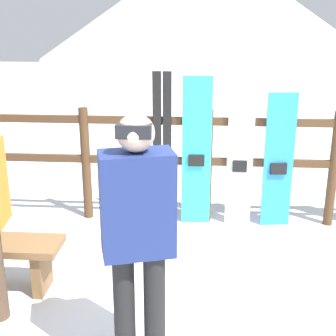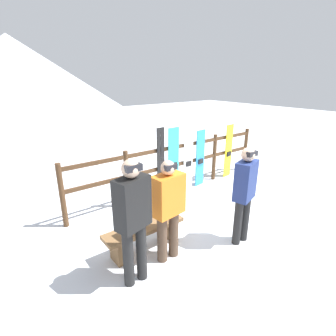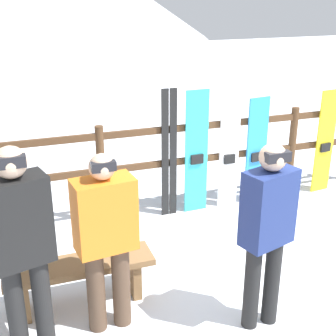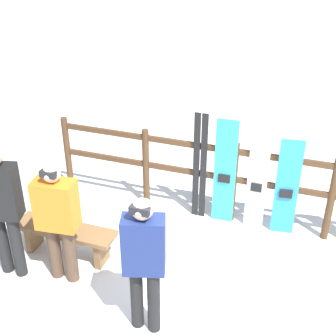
% 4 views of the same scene
% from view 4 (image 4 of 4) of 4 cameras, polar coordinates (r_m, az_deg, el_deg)
% --- Properties ---
extents(ground_plane, '(40.00, 40.00, 0.00)m').
position_cam_4_polar(ground_plane, '(5.63, 3.47, -16.22)').
color(ground_plane, white).
extents(fence, '(5.38, 0.10, 1.24)m').
position_cam_4_polar(fence, '(6.58, 8.02, -0.97)').
color(fence, '#4C331E').
rests_on(fence, ground).
extents(bench, '(1.34, 0.36, 0.43)m').
position_cam_4_polar(bench, '(6.21, -12.34, -7.97)').
color(bench, brown).
rests_on(bench, ground).
extents(person_orange, '(0.51, 0.32, 1.58)m').
position_cam_4_polar(person_orange, '(5.54, -13.32, -5.83)').
color(person_orange, '#4C3828').
rests_on(person_orange, ground).
extents(person_navy, '(0.47, 0.34, 1.65)m').
position_cam_4_polar(person_navy, '(4.74, -2.96, -10.87)').
color(person_navy, black).
rests_on(person_navy, ground).
extents(person_black, '(0.49, 0.35, 1.75)m').
position_cam_4_polar(person_black, '(5.74, -19.64, -4.13)').
color(person_black, black).
rests_on(person_black, ground).
extents(ski_pair_black, '(0.20, 0.02, 1.63)m').
position_cam_4_polar(ski_pair_black, '(6.58, 3.89, 0.11)').
color(ski_pair_black, black).
rests_on(ski_pair_black, ground).
extents(snowboard_cyan, '(0.31, 0.06, 1.59)m').
position_cam_4_polar(snowboard_cyan, '(6.52, 6.94, -0.60)').
color(snowboard_cyan, '#2DBFCC').
rests_on(snowboard_cyan, ground).
extents(snowboard_white, '(0.27, 0.06, 1.47)m').
position_cam_4_polar(snowboard_white, '(6.49, 10.81, -1.71)').
color(snowboard_white, white).
rests_on(snowboard_white, ground).
extents(snowboard_blue, '(0.31, 0.09, 1.43)m').
position_cam_4_polar(snowboard_blue, '(6.47, 14.28, -2.44)').
color(snowboard_blue, '#288CE0').
rests_on(snowboard_blue, ground).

